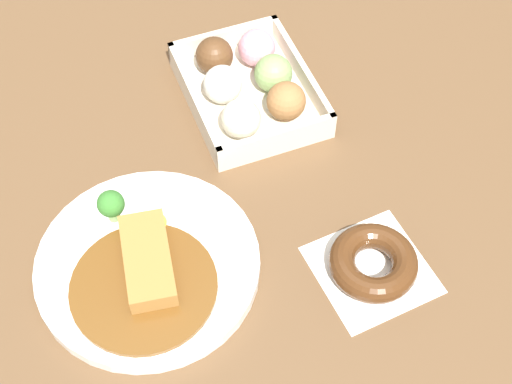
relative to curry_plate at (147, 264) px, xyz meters
The scene contains 4 objects.
ground_plane 0.06m from the curry_plate, 146.03° to the left, with size 1.60×1.60×0.00m, color brown.
curry_plate is the anchor object (origin of this frame).
donut_box 0.30m from the curry_plate, 135.62° to the left, with size 0.21×0.16×0.06m.
chocolate_ring_donut 0.26m from the curry_plate, 68.90° to the left, with size 0.14×0.14×0.03m.
Camera 1 is at (0.49, -0.07, 0.74)m, focal length 50.96 mm.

